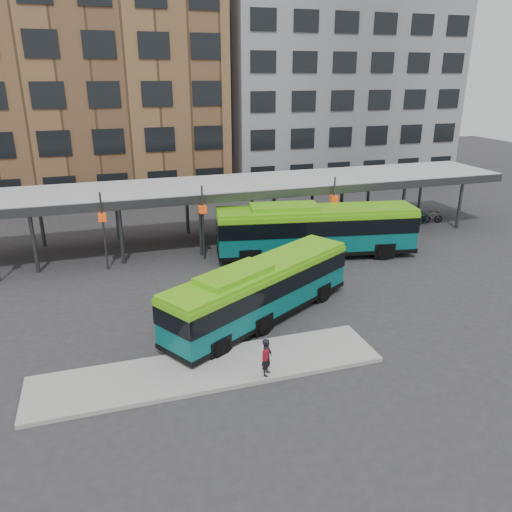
# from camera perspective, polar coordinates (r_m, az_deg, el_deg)

# --- Properties ---
(ground) EXTENTS (120.00, 120.00, 0.00)m
(ground) POSITION_cam_1_polar(r_m,az_deg,el_deg) (24.62, 5.79, -7.17)
(ground) COLOR #28282B
(ground) RESTS_ON ground
(boarding_island) EXTENTS (14.00, 3.00, 0.18)m
(boarding_island) POSITION_cam_1_polar(r_m,az_deg,el_deg) (20.62, -5.34, -12.75)
(boarding_island) COLOR gray
(boarding_island) RESTS_ON ground
(canopy) EXTENTS (40.00, 6.53, 4.80)m
(canopy) POSITION_cam_1_polar(r_m,az_deg,el_deg) (34.81, -2.46, 7.96)
(canopy) COLOR #999B9E
(canopy) RESTS_ON ground
(building_brick) EXTENTS (26.00, 14.00, 22.00)m
(building_brick) POSITION_cam_1_polar(r_m,az_deg,el_deg) (51.99, -19.88, 18.78)
(building_brick) COLOR brown
(building_brick) RESTS_ON ground
(building_grey) EXTENTS (24.00, 14.00, 20.00)m
(building_grey) POSITION_cam_1_polar(r_m,az_deg,el_deg) (57.66, 8.47, 18.73)
(building_grey) COLOR slate
(building_grey) RESTS_ON ground
(bus_front) EXTENTS (10.64, 7.59, 3.03)m
(bus_front) POSITION_cam_1_polar(r_m,az_deg,el_deg) (23.83, 0.57, -3.82)
(bus_front) COLOR #075655
(bus_front) RESTS_ON ground
(bus_rear) EXTENTS (13.02, 4.86, 3.51)m
(bus_rear) POSITION_cam_1_polar(r_m,az_deg,el_deg) (32.36, 6.80, 3.08)
(bus_rear) COLOR #075655
(bus_rear) RESTS_ON ground
(pedestrian) EXTENTS (0.63, 0.68, 1.56)m
(pedestrian) POSITION_cam_1_polar(r_m,az_deg,el_deg) (19.65, 1.24, -11.44)
(pedestrian) COLOR black
(pedestrian) RESTS_ON boarding_island
(bike_rack) EXTENTS (6.74, 1.74, 0.94)m
(bike_rack) POSITION_cam_1_polar(r_m,az_deg,el_deg) (40.37, 16.42, 3.82)
(bike_rack) COLOR slate
(bike_rack) RESTS_ON ground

